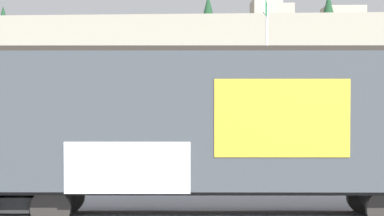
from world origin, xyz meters
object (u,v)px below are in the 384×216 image
(freight_car, at_px, (217,122))
(parked_car_silver, at_px, (152,154))
(flagpole, at_px, (266,56))
(parked_car_red, at_px, (300,155))

(freight_car, height_order, parked_car_silver, freight_car)
(flagpole, relative_size, parked_car_silver, 1.67)
(parked_car_silver, bearing_deg, flagpole, 53.12)
(parked_car_silver, bearing_deg, freight_car, -69.85)
(parked_car_silver, bearing_deg, parked_car_red, -2.99)
(freight_car, bearing_deg, flagpole, 79.45)
(freight_car, xyz_separation_m, flagpole, (2.47, 13.27, 2.70))
(flagpole, bearing_deg, freight_car, -100.55)
(freight_car, height_order, flagpole, flagpole)
(parked_car_silver, height_order, parked_car_red, parked_car_red)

